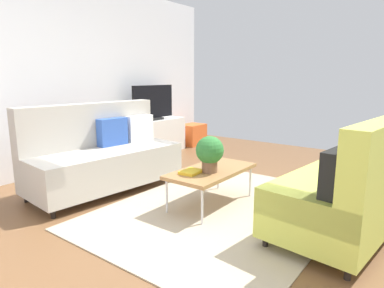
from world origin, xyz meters
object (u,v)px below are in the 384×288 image
Objects in this scene: bottle_0 at (138,118)px; tv_console at (153,137)px; coffee_table at (211,172)px; couch_beige at (103,155)px; table_book_0 at (191,172)px; couch_green at (354,185)px; vase_0 at (127,118)px; storage_trunk at (192,135)px; potted_plant at (210,152)px; bottle_1 at (142,117)px; tv at (153,103)px; bottle_2 at (146,117)px.

tv_console is at bearing 5.51° from bottle_0.
couch_beige is at bearing 104.83° from coffee_table.
table_book_0 is (-0.26, 0.09, 0.04)m from coffee_table.
couch_green reaches higher than vase_0.
couch_green is at bearing -70.50° from table_book_0.
potted_plant is at bearing -139.88° from storage_trunk.
bottle_1 is (-1.41, 0.06, 0.50)m from storage_trunk.
coffee_table is at bearing -19.01° from table_book_0.
couch_beige is at bearing 100.67° from potted_plant.
table_book_0 is at bearing -117.32° from vase_0.
tv is 4.17× the size of table_book_0.
vase_0 is (-1.68, 0.15, 0.51)m from storage_trunk.
tv_console is at bearing 7.29° from bottle_1.
couch_beige is 1.83m from bottle_1.
couch_green is 1.98× the size of tv.
couch_green is 4.35m from storage_trunk.
couch_green is at bearing -105.29° from bottle_2.
bottle_0 is at bearing 180.00° from bottle_2.
bottle_0 is 0.10m from bottle_1.
tv_console is at bearing 51.86° from table_book_0.
bottle_1 is at bearing 180.00° from bottle_2.
coffee_table is 0.79× the size of tv_console.
potted_plant is 2.59× the size of bottle_0.
couch_green is 3.84m from bottle_1.
couch_beige is at bearing 109.12° from couch_green.
coffee_table is 6.25× the size of vase_0.
couch_green reaches higher than bottle_2.
bottle_1 is at bearing 0.00° from bottle_0.
tv_console is 3.54× the size of potted_plant.
potted_plant is 2.24× the size of vase_0.
storage_trunk is at bearing -2.27° from bottle_0.
potted_plant reaches higher than bottle_2.
vase_0 reaches higher than bottle_2.
bottle_2 is at bearing -13.98° from vase_0.
tv is at bearing 2.76° from bottle_0.
bottle_0 is at bearing 62.97° from potted_plant.
bottle_2 is (0.09, 0.00, -0.00)m from bottle_1.
bottle_0 is (0.17, -0.09, -0.01)m from vase_0.
couch_green reaches higher than potted_plant.
vase_0 is 1.18× the size of bottle_2.
coffee_table is at bearing 22.61° from potted_plant.
potted_plant is (-0.10, -0.04, 0.25)m from coffee_table.
couch_beige reaches higher than storage_trunk.
vase_0 is (1.19, 2.30, 0.29)m from table_book_0.
bottle_1 is at bearing 62.52° from coffee_table.
table_book_0 is 2.61m from bottle_0.
storage_trunk is at bearing -4.16° from tv.
couch_green is 1.41× the size of tv_console.
couch_beige is 8.21× the size of table_book_0.
bottle_2 is (0.20, 0.00, -0.00)m from bottle_0.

